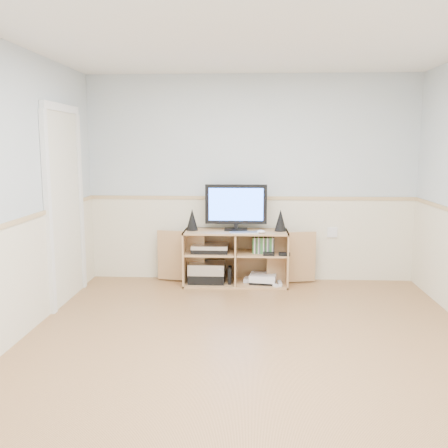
{
  "coord_description": "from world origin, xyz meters",
  "views": [
    {
      "loc": [
        -0.02,
        -3.86,
        1.66
      ],
      "look_at": [
        -0.28,
        1.2,
        0.86
      ],
      "focal_mm": 40.0,
      "sensor_mm": 36.0,
      "label": 1
    }
  ],
  "objects": [
    {
      "name": "mouse",
      "position": [
        0.12,
        1.85,
        0.67
      ],
      "size": [
        0.1,
        0.07,
        0.04
      ],
      "primitive_type": "ellipsoid",
      "rotation": [
        0.0,
        0.0,
        -0.04
      ],
      "color": "white",
      "rests_on": "media_cabinet"
    },
    {
      "name": "game_consoles",
      "position": [
        0.14,
        1.98,
        0.07
      ],
      "size": [
        0.46,
        0.3,
        0.11
      ],
      "color": "white",
      "rests_on": "media_cabinet"
    },
    {
      "name": "game_cases",
      "position": [
        0.15,
        1.97,
        0.48
      ],
      "size": [
        0.26,
        0.14,
        0.19
      ],
      "primitive_type": "cube",
      "color": "#3F8C3F",
      "rests_on": "media_cabinet"
    },
    {
      "name": "media_cabinet",
      "position": [
        -0.18,
        2.04,
        0.33
      ],
      "size": [
        1.93,
        0.46,
        0.65
      ],
      "color": "tan",
      "rests_on": "floor"
    },
    {
      "name": "monitor",
      "position": [
        -0.18,
        2.04,
        0.95
      ],
      "size": [
        0.73,
        0.18,
        0.55
      ],
      "color": "black",
      "rests_on": "media_cabinet"
    },
    {
      "name": "speaker_right",
      "position": [
        0.35,
        2.01,
        0.78
      ],
      "size": [
        0.14,
        0.14,
        0.26
      ],
      "primitive_type": "cone",
      "color": "black",
      "rests_on": "media_cabinet"
    },
    {
      "name": "wall_outlet",
      "position": [
        1.0,
        2.23,
        0.6
      ],
      "size": [
        0.12,
        0.03,
        0.12
      ],
      "primitive_type": "cube",
      "color": "white",
      "rests_on": "wall_back"
    },
    {
      "name": "room",
      "position": [
        -0.06,
        0.12,
        1.22
      ],
      "size": [
        4.04,
        4.54,
        2.54
      ],
      "color": "tan",
      "rests_on": "ground"
    },
    {
      "name": "speaker_left",
      "position": [
        -0.7,
        2.01,
        0.78
      ],
      "size": [
        0.14,
        0.14,
        0.26
      ],
      "primitive_type": "cone",
      "color": "black",
      "rests_on": "media_cabinet"
    },
    {
      "name": "keyboard",
      "position": [
        -0.08,
        1.85,
        0.66
      ],
      "size": [
        0.35,
        0.19,
        0.01
      ],
      "primitive_type": "cube",
      "rotation": [
        0.0,
        0.0,
        0.18
      ],
      "color": "silver",
      "rests_on": "media_cabinet"
    },
    {
      "name": "av_components",
      "position": [
        -0.51,
        1.99,
        0.22
      ],
      "size": [
        0.52,
        0.32,
        0.47
      ],
      "color": "black",
      "rests_on": "media_cabinet"
    }
  ]
}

